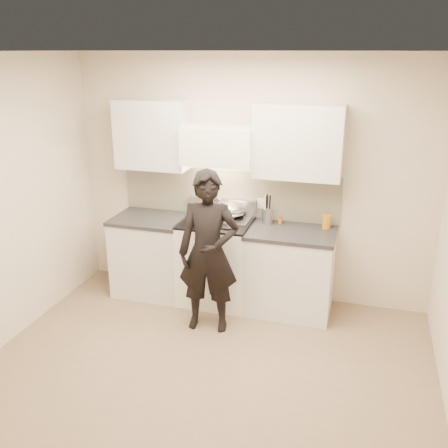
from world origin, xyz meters
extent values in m
plane|color=#83674F|center=(0.00, 0.00, 0.00)|extent=(4.00, 4.00, 0.00)
cube|color=beige|center=(0.00, 1.75, 1.35)|extent=(4.00, 0.04, 2.70)
cube|color=beige|center=(0.00, -1.75, 1.35)|extent=(4.00, 0.04, 2.70)
cube|color=silver|center=(0.00, 0.00, 2.69)|extent=(4.00, 3.50, 0.02)
cube|color=beige|center=(-0.25, 1.74, 1.19)|extent=(2.50, 0.02, 0.53)
cube|color=#B3B2BA|center=(-0.30, 1.70, 1.03)|extent=(0.76, 0.08, 0.20)
cube|color=white|center=(-0.30, 1.55, 1.75)|extent=(0.76, 0.40, 0.40)
cylinder|color=silver|center=(-0.30, 1.37, 1.57)|extent=(0.66, 0.02, 0.02)
cube|color=silver|center=(0.53, 1.58, 1.83)|extent=(0.90, 0.33, 0.75)
cube|color=silver|center=(-1.08, 1.58, 1.83)|extent=(0.80, 0.33, 0.75)
cube|color=beige|center=(0.13, 1.73, 1.10)|extent=(0.08, 0.01, 0.12)
cube|color=white|center=(-0.30, 1.43, 0.46)|extent=(0.76, 0.65, 0.92)
cube|color=black|center=(-0.30, 1.43, 0.93)|extent=(0.76, 0.65, 0.02)
cube|color=#BEBEBE|center=(-0.14, 1.54, 0.95)|extent=(0.36, 0.34, 0.01)
cylinder|color=silver|center=(-0.30, 1.13, 0.78)|extent=(0.62, 0.02, 0.02)
cylinder|color=black|center=(-0.48, 1.28, 0.95)|extent=(0.18, 0.18, 0.01)
cylinder|color=black|center=(-0.12, 1.28, 0.95)|extent=(0.18, 0.18, 0.01)
cylinder|color=black|center=(-0.48, 1.57, 0.95)|extent=(0.18, 0.18, 0.01)
cylinder|color=black|center=(-0.12, 1.57, 0.95)|extent=(0.18, 0.18, 0.01)
cube|color=silver|center=(0.53, 1.43, 0.44)|extent=(0.90, 0.65, 0.88)
cube|color=black|center=(0.53, 1.43, 0.90)|extent=(0.92, 0.67, 0.04)
cube|color=silver|center=(-1.08, 1.43, 0.44)|extent=(0.80, 0.65, 0.88)
cube|color=black|center=(-1.08, 1.43, 0.90)|extent=(0.82, 0.67, 0.04)
ellipsoid|color=silver|center=(-0.17, 1.57, 1.05)|extent=(0.33, 0.33, 0.18)
torus|color=silver|center=(-0.17, 1.57, 1.09)|extent=(0.35, 0.35, 0.02)
ellipsoid|color=beige|center=(-0.17, 1.57, 1.04)|extent=(0.19, 0.19, 0.09)
cylinder|color=white|center=(-0.22, 1.44, 1.15)|extent=(0.03, 0.25, 0.18)
cylinder|color=silver|center=(-0.46, 1.30, 1.04)|extent=(0.25, 0.25, 0.16)
cube|color=silver|center=(-0.61, 1.29, 1.10)|extent=(0.05, 0.03, 0.01)
cube|color=silver|center=(-0.32, 1.31, 1.10)|extent=(0.05, 0.03, 0.01)
cylinder|color=#B3B2BA|center=(0.23, 1.60, 1.00)|extent=(0.12, 0.12, 0.17)
cylinder|color=black|center=(0.26, 1.59, 1.09)|extent=(0.01, 0.01, 0.30)
cylinder|color=white|center=(0.26, 1.61, 1.09)|extent=(0.01, 0.01, 0.30)
cylinder|color=#B3B2BA|center=(0.24, 1.62, 1.09)|extent=(0.01, 0.01, 0.30)
cylinder|color=black|center=(0.22, 1.62, 1.09)|extent=(0.01, 0.01, 0.30)
cylinder|color=#B3B2BA|center=(0.21, 1.60, 1.09)|extent=(0.01, 0.01, 0.30)
cylinder|color=white|center=(0.21, 1.58, 1.09)|extent=(0.01, 0.01, 0.30)
cylinder|color=black|center=(0.22, 1.57, 1.09)|extent=(0.01, 0.01, 0.30)
cylinder|color=#B3B2BA|center=(0.24, 1.57, 1.09)|extent=(0.01, 0.01, 0.30)
cylinder|color=orange|center=(0.37, 1.61, 0.95)|extent=(0.04, 0.04, 0.06)
cylinder|color=red|center=(0.37, 1.61, 0.99)|extent=(0.04, 0.04, 0.02)
cylinder|color=#B97112|center=(0.87, 1.60, 1.00)|extent=(0.09, 0.09, 0.15)
imported|color=black|center=(-0.20, 0.84, 0.82)|extent=(0.65, 0.47, 1.65)
camera|label=1|loc=(1.22, -3.47, 2.72)|focal=40.00mm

